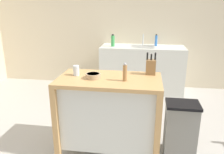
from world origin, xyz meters
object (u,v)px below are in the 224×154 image
Objects in this scene: bowl_ceramic_wide at (93,76)px; drinking_cup at (76,71)px; kitchen_island at (109,110)px; pepper_grinder at (125,72)px; bottle_dish_soap at (113,41)px; sink_faucet at (143,40)px; knife_block at (151,67)px; trash_bin at (180,129)px; bottle_hand_soap at (156,40)px.

bowl_ceramic_wide is 0.23m from drinking_cup.
kitchen_island is 5.74× the size of pepper_grinder.
bottle_dish_soap is at bearing 86.03° from drinking_cup.
sink_faucet is 0.61m from bottle_dish_soap.
knife_block reaches higher than sink_faucet.
bowl_ceramic_wide is 1.14m from trash_bin.
kitchen_island is at bearing -154.50° from knife_block.
kitchen_island is at bearing -98.30° from sink_faucet.
bottle_hand_soap is (0.74, 2.15, 0.08)m from bowl_ceramic_wide.
knife_block is at bearing -93.62° from bottle_hand_soap.
knife_block is at bearing 151.79° from trash_bin.
bottle_hand_soap is at bearing -9.51° from sink_faucet.
sink_faucet is at bearing 20.67° from bottle_dish_soap.
trash_bin is (0.98, 0.05, -0.59)m from bowl_ceramic_wide.
sink_faucet reaches higher than pepper_grinder.
bowl_ceramic_wide is 2.27m from bottle_hand_soap.
kitchen_island is at bearing 9.41° from bowl_ceramic_wide.
bottle_dish_soap is at bearing -159.33° from sink_faucet.
sink_faucet is 0.96× the size of bottle_dish_soap.
drinking_cup is 0.52× the size of sink_faucet.
knife_block is 1.10× the size of bottle_dish_soap.
trash_bin is (0.36, -0.19, -0.65)m from knife_block.
bottle_dish_soap is at bearing 111.82° from knife_block.
trash_bin is 2.86× the size of sink_faucet.
bowl_ceramic_wide is 1.46× the size of drinking_cup.
drinking_cup is 0.58× the size of pepper_grinder.
bottle_dish_soap is at bearing -168.10° from bottle_hand_soap.
bowl_ceramic_wide is 2.25m from sink_faucet.
sink_faucet is at bearing 86.43° from pepper_grinder.
pepper_grinder is (0.35, -0.04, 0.06)m from bowl_ceramic_wide.
pepper_grinder is 0.91m from trash_bin.
kitchen_island is 2.24m from sink_faucet.
drinking_cup is 0.50× the size of bottle_hand_soap.
bottle_dish_soap reaches higher than pepper_grinder.
knife_block reaches higher than bottle_hand_soap.
pepper_grinder is 0.86× the size of bottle_hand_soap.
bottle_hand_soap is (0.56, 2.12, 0.50)m from kitchen_island.
sink_faucet is at bearing 170.49° from bottle_hand_soap.
bowl_ceramic_wide is at bearing -170.59° from kitchen_island.
bottle_hand_soap is at bearing 71.07° from bowl_ceramic_wide.
drinking_cup reaches higher than bowl_ceramic_wide.
bowl_ceramic_wide is at bearing -177.23° from trash_bin.
sink_faucet is (-0.49, 2.14, 0.68)m from trash_bin.
knife_block is 0.77m from trash_bin.
bottle_dish_soap is (-0.43, 2.02, 0.02)m from pepper_grinder.
drinking_cup is 2.28m from bottle_hand_soap.
bottle_hand_soap reaches higher than drinking_cup.
kitchen_island is 1.79× the size of trash_bin.
knife_block is 0.84m from drinking_cup.
pepper_grinder is (0.56, -0.11, 0.04)m from drinking_cup.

